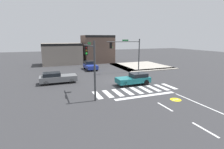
{
  "coord_description": "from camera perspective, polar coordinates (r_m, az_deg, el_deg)",
  "views": [
    {
      "loc": [
        -9.12,
        -20.65,
        5.75
      ],
      "look_at": [
        -1.27,
        -0.21,
        1.05
      ],
      "focal_mm": 27.43,
      "sensor_mm": 36.0,
      "label": 1
    }
  ],
  "objects": [
    {
      "name": "ground_plane",
      "position": [
        23.29,
        2.72,
        -2.19
      ],
      "size": [
        120.0,
        120.0,
        0.0
      ],
      "primitive_type": "plane",
      "color": "#353538"
    },
    {
      "name": "crosswalk_near",
      "position": [
        19.41,
        8.09,
        -5.22
      ],
      "size": [
        9.6,
        2.58,
        0.01
      ],
      "color": "silver",
      "rests_on": "ground_plane"
    },
    {
      "name": "lane_markings",
      "position": [
        14.95,
        25.41,
        -11.72
      ],
      "size": [
        6.8,
        18.75,
        0.01
      ],
      "color": "white",
      "rests_on": "ground_plane"
    },
    {
      "name": "bike_detector_marking",
      "position": [
        17.49,
        20.46,
        -7.86
      ],
      "size": [
        1.04,
        1.04,
        0.01
      ],
      "color": "yellow",
      "rests_on": "ground_plane"
    },
    {
      "name": "curb_corner_northeast",
      "position": [
        35.3,
        9.23,
        2.7
      ],
      "size": [
        10.0,
        10.6,
        0.15
      ],
      "color": "#B2AA9E",
      "rests_on": "ground_plane"
    },
    {
      "name": "storefront_row",
      "position": [
        40.45,
        -9.71,
        7.78
      ],
      "size": [
        15.79,
        6.31,
        6.34
      ],
      "color": "gray",
      "rests_on": "ground_plane"
    },
    {
      "name": "traffic_signal_southwest",
      "position": [
        16.8,
        -7.22,
        5.17
      ],
      "size": [
        0.32,
        4.26,
        5.52
      ],
      "rotation": [
        0.0,
        0.0,
        1.57
      ],
      "color": "#383A3D",
      "rests_on": "ground_plane"
    },
    {
      "name": "traffic_signal_northeast",
      "position": [
        28.83,
        5.01,
        8.39
      ],
      "size": [
        5.96,
        0.32,
        5.59
      ],
      "rotation": [
        0.0,
        0.0,
        3.14
      ],
      "color": "#383A3D",
      "rests_on": "ground_plane"
    },
    {
      "name": "car_blue",
      "position": [
        31.91,
        -7.3,
        3.02
      ],
      "size": [
        1.89,
        4.14,
        1.5
      ],
      "rotation": [
        0.0,
        0.0,
        -1.57
      ],
      "color": "#23389E",
      "rests_on": "ground_plane"
    },
    {
      "name": "car_gray",
      "position": [
        23.14,
        -17.84,
        -1.0
      ],
      "size": [
        4.59,
        1.86,
        1.44
      ],
      "color": "slate",
      "rests_on": "ground_plane"
    },
    {
      "name": "car_teal",
      "position": [
        21.51,
        7.39,
        -1.45
      ],
      "size": [
        4.19,
        1.8,
        1.43
      ],
      "rotation": [
        0.0,
        0.0,
        3.14
      ],
      "color": "#196B70",
      "rests_on": "ground_plane"
    }
  ]
}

